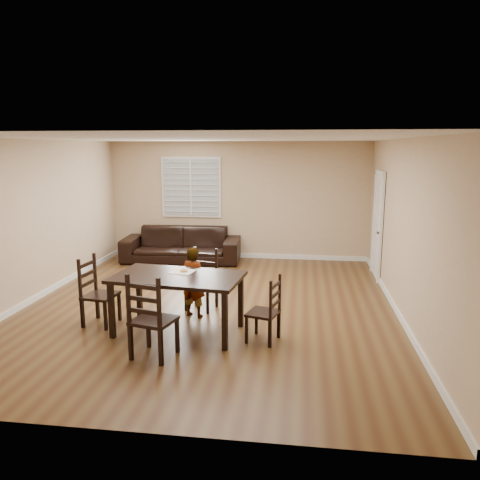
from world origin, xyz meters
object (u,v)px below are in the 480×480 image
chair_near (204,281)px  donut (184,270)px  chair_left (93,293)px  child (194,282)px  dining_table (178,281)px  chair_right (271,313)px  sofa (181,245)px  chair_far (148,322)px

chair_near → donut: bearing=-83.1°
chair_near → chair_left: size_ratio=0.95×
chair_left → child: size_ratio=0.93×
dining_table → chair_near: (0.14, 1.10, -0.30)m
donut → child: bearing=86.2°
chair_right → dining_table: bearing=-81.3°
dining_table → sofa: (-1.01, 4.07, -0.36)m
chair_right → child: 1.48m
chair_far → donut: chair_far is taller
chair_near → chair_left: bearing=-134.3°
dining_table → chair_near: 1.15m
chair_left → sofa: chair_left is taller
child → sofa: 3.61m
chair_near → sofa: (-1.16, 2.97, -0.06)m
dining_table → chair_near: bearing=89.3°
chair_near → sofa: size_ratio=0.37×
chair_near → child: child is taller
chair_left → sofa: (0.31, 3.92, -0.08)m
sofa → chair_right: bearing=-64.3°
chair_near → chair_far: chair_far is taller
chair_left → child: child is taller
chair_far → chair_right: size_ratio=1.21×
dining_table → sofa: dining_table is taller
chair_right → child: bearing=-107.0°
child → sofa: size_ratio=0.42×
chair_right → chair_near: bearing=-121.3°
dining_table → child: 0.67m
chair_left → chair_right: chair_left is taller
dining_table → chair_left: bearing=180.0°
chair_near → chair_right: bearing=-34.4°
child → donut: child is taller
chair_far → chair_right: (1.44, 0.76, -0.08)m
dining_table → sofa: bearing=110.7°
child → donut: bearing=104.8°
chair_far → sofa: size_ratio=0.41×
donut → sofa: donut is taller
chair_far → chair_left: bearing=-27.9°
chair_near → sofa: bearing=124.3°
child → chair_left: bearing=37.5°
chair_right → child: size_ratio=0.83×
chair_right → sofa: 4.84m
chair_far → donut: bearing=-84.5°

